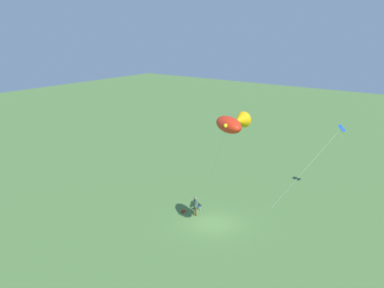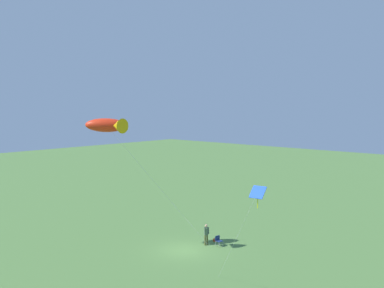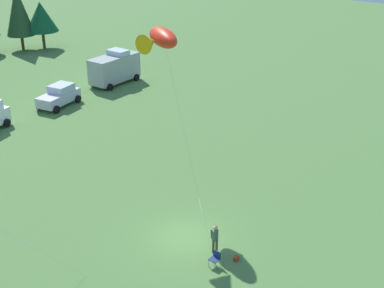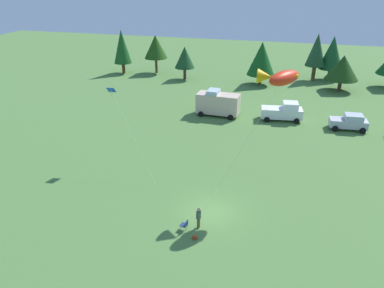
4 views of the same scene
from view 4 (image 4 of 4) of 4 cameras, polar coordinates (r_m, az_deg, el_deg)
ground_plane at (r=29.55m, az=2.88°, el=-10.29°), size 160.00×160.00×0.00m
person_kite_flyer at (r=27.30m, az=1.00°, el=-10.95°), size 0.39×0.52×1.74m
folding_chair at (r=27.41m, az=-1.09°, el=-12.17°), size 0.55×0.55×0.82m
backpack_on_grass at (r=26.88m, az=0.41°, el=-14.04°), size 0.32×0.22×0.22m
van_camper_beige at (r=48.30m, az=3.96°, el=6.24°), size 5.50×2.82×3.34m
truck_white_pickup at (r=48.10m, az=13.70°, el=4.81°), size 5.22×2.94×2.34m
car_silver_compact at (r=47.60m, az=22.86°, el=3.12°), size 4.31×2.45×1.89m
treeline_distant at (r=64.23m, az=16.31°, el=12.51°), size 54.76×10.84×7.85m
kite_large_fish at (r=28.63m, az=13.20°, el=9.83°), size 6.54×7.89×10.46m
kite_diamond_blue at (r=35.37m, az=-11.97°, el=7.52°), size 6.06×4.31×7.35m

